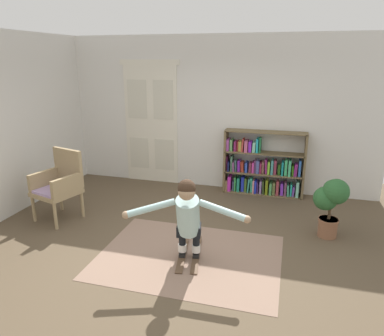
# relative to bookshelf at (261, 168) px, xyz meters

# --- Properties ---
(ground_plane) EXTENTS (7.20, 7.20, 0.00)m
(ground_plane) POSITION_rel_bookshelf_xyz_m (-0.87, -2.39, -0.50)
(ground_plane) COLOR brown
(back_wall) EXTENTS (6.00, 0.10, 2.90)m
(back_wall) POSITION_rel_bookshelf_xyz_m (-0.87, 0.21, 0.95)
(back_wall) COLOR silver
(back_wall) RESTS_ON ground
(side_wall_left) EXTENTS (0.10, 6.00, 2.90)m
(side_wall_left) POSITION_rel_bookshelf_xyz_m (-3.87, -1.99, 0.95)
(side_wall_left) COLOR silver
(side_wall_left) RESTS_ON ground
(double_door) EXTENTS (1.22, 0.05, 2.45)m
(double_door) POSITION_rel_bookshelf_xyz_m (-2.24, 0.15, 0.73)
(double_door) COLOR beige
(double_door) RESTS_ON ground
(rug) EXTENTS (2.33, 1.74, 0.01)m
(rug) POSITION_rel_bookshelf_xyz_m (-0.67, -2.56, -0.50)
(rug) COLOR #8A6D5B
(rug) RESTS_ON ground
(bookshelf) EXTENTS (1.48, 0.30, 1.20)m
(bookshelf) POSITION_rel_bookshelf_xyz_m (0.00, 0.00, 0.00)
(bookshelf) COLOR brown
(bookshelf) RESTS_ON ground
(wicker_chair) EXTENTS (0.74, 0.74, 1.10)m
(wicker_chair) POSITION_rel_bookshelf_xyz_m (-2.97, -1.94, 0.08)
(wicker_chair) COLOR #9D855E
(wicker_chair) RESTS_ON ground
(potted_plant) EXTENTS (0.47, 0.51, 0.90)m
(potted_plant) POSITION_rel_bookshelf_xyz_m (1.10, -1.52, 0.09)
(potted_plant) COLOR brown
(potted_plant) RESTS_ON ground
(skis_pair) EXTENTS (0.42, 0.89, 0.07)m
(skis_pair) POSITION_rel_bookshelf_xyz_m (-0.67, -2.53, -0.48)
(skis_pair) COLOR brown
(skis_pair) RESTS_ON rug
(person_skier) EXTENTS (1.46, 0.71, 1.08)m
(person_skier) POSITION_rel_bookshelf_xyz_m (-0.64, -2.72, 0.17)
(person_skier) COLOR white
(person_skier) RESTS_ON skis_pair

